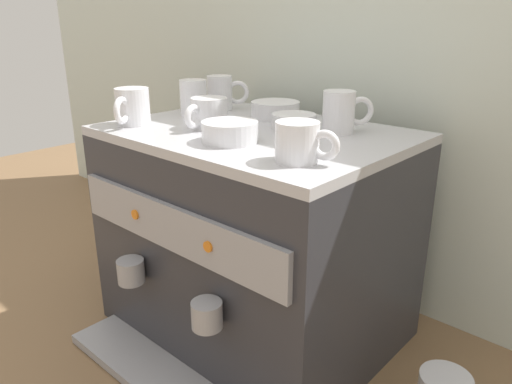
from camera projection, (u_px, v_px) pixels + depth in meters
name	position (u px, v px, depth m)	size (l,w,h in m)	color
ground_plane	(256.00, 324.00, 1.18)	(4.00, 4.00, 0.00)	brown
tiled_backsplash_wall	(343.00, 72.00, 1.21)	(2.80, 0.03, 1.14)	silver
espresso_machine	(255.00, 235.00, 1.10)	(0.61, 0.56, 0.48)	#2D2D33
ceramic_cup_0	(208.00, 113.00, 1.02)	(0.08, 0.11, 0.06)	white
ceramic_cup_1	(222.00, 93.00, 1.23)	(0.08, 0.09, 0.08)	white
ceramic_cup_2	(299.00, 142.00, 0.78)	(0.11, 0.07, 0.07)	white
ceramic_cup_3	(341.00, 112.00, 0.98)	(0.08, 0.10, 0.08)	white
ceramic_cup_4	(193.00, 97.00, 1.16)	(0.10, 0.07, 0.08)	white
ceramic_cup_5	(132.00, 107.00, 1.05)	(0.08, 0.11, 0.08)	white
ceramic_bowl_0	(230.00, 132.00, 0.91)	(0.11, 0.11, 0.04)	white
ceramic_bowl_1	(275.00, 110.00, 1.13)	(0.11, 0.11, 0.04)	white
ceramic_bowl_2	(294.00, 122.00, 1.02)	(0.09, 0.09, 0.03)	white
coffee_grinder	(152.00, 189.00, 1.44)	(0.17, 0.17, 0.44)	#939399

